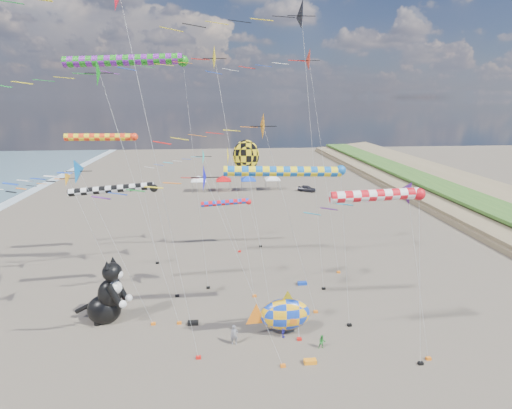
{
  "coord_description": "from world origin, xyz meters",
  "views": [
    {
      "loc": [
        -2.02,
        -19.66,
        18.51
      ],
      "look_at": [
        1.01,
        12.0,
        9.95
      ],
      "focal_mm": 28.0,
      "sensor_mm": 36.0,
      "label": 1
    }
  ],
  "objects_px": {
    "person_adult": "(234,335)",
    "child_blue": "(283,332)",
    "child_green": "(322,342)",
    "parked_car": "(307,188)",
    "fish_inflatable": "(284,314)",
    "cat_inflatable": "(106,290)"
  },
  "relations": [
    {
      "from": "child_green",
      "to": "parked_car",
      "type": "distance_m",
      "value": 52.77
    },
    {
      "from": "child_green",
      "to": "parked_car",
      "type": "relative_size",
      "value": 0.3
    },
    {
      "from": "person_adult",
      "to": "parked_car",
      "type": "bearing_deg",
      "value": 71.28
    },
    {
      "from": "person_adult",
      "to": "child_green",
      "type": "xyz_separation_m",
      "value": [
        6.61,
        -1.16,
        -0.26
      ]
    },
    {
      "from": "person_adult",
      "to": "child_blue",
      "type": "xyz_separation_m",
      "value": [
        3.92,
        0.55,
        -0.29
      ]
    },
    {
      "from": "child_green",
      "to": "child_blue",
      "type": "relative_size",
      "value": 1.05
    },
    {
      "from": "child_green",
      "to": "parked_car",
      "type": "bearing_deg",
      "value": 81.03
    },
    {
      "from": "child_green",
      "to": "child_blue",
      "type": "height_order",
      "value": "child_green"
    },
    {
      "from": "person_adult",
      "to": "parked_car",
      "type": "height_order",
      "value": "person_adult"
    },
    {
      "from": "cat_inflatable",
      "to": "child_blue",
      "type": "bearing_deg",
      "value": -0.96
    },
    {
      "from": "person_adult",
      "to": "parked_car",
      "type": "xyz_separation_m",
      "value": [
        16.92,
        50.6,
        -0.18
      ]
    },
    {
      "from": "child_green",
      "to": "child_blue",
      "type": "xyz_separation_m",
      "value": [
        -2.7,
        1.7,
        -0.03
      ]
    },
    {
      "from": "fish_inflatable",
      "to": "parked_car",
      "type": "height_order",
      "value": "fish_inflatable"
    },
    {
      "from": "cat_inflatable",
      "to": "person_adult",
      "type": "distance_m",
      "value": 11.64
    },
    {
      "from": "person_adult",
      "to": "child_blue",
      "type": "bearing_deg",
      "value": 7.74
    },
    {
      "from": "fish_inflatable",
      "to": "child_green",
      "type": "distance_m",
      "value": 3.58
    },
    {
      "from": "child_green",
      "to": "parked_car",
      "type": "height_order",
      "value": "parked_car"
    },
    {
      "from": "cat_inflatable",
      "to": "child_green",
      "type": "bearing_deg",
      "value": -3.95
    },
    {
      "from": "fish_inflatable",
      "to": "child_blue",
      "type": "distance_m",
      "value": 1.34
    },
    {
      "from": "person_adult",
      "to": "parked_car",
      "type": "distance_m",
      "value": 53.35
    },
    {
      "from": "child_blue",
      "to": "cat_inflatable",
      "type": "bearing_deg",
      "value": 100.52
    },
    {
      "from": "fish_inflatable",
      "to": "child_blue",
      "type": "bearing_deg",
      "value": -106.59
    }
  ]
}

